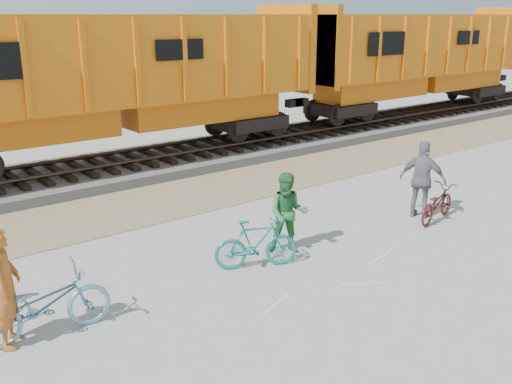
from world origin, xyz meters
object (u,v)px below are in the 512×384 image
Objects in this scene: person_solo at (5,287)px; person_man at (288,213)px; hopper_car_center at (115,77)px; bicycle_blue at (44,305)px; person_woman at (422,180)px; hopper_car_right at (419,56)px; bicycle_maroon at (437,204)px; bicycle_teal at (256,244)px.

person_solo is 5.65m from person_man.
hopper_car_center is 10.15m from bicycle_blue.
person_woman is at bearing 35.52° from person_man.
hopper_car_right is 8.48× the size of bicycle_maroon.
person_solo is (-9.80, 0.68, 0.52)m from bicycle_maroon.
hopper_car_right reaches higher than bicycle_blue.
bicycle_blue is (-5.21, -8.36, -2.46)m from hopper_car_center.
hopper_car_center is 1.00× the size of hopper_car_right.
bicycle_maroon is (5.15, -0.56, -0.07)m from bicycle_teal.
hopper_car_center is 7.26× the size of person_woman.
hopper_car_center reaches higher than bicycle_teal.
person_woman is (9.20, -0.18, 0.42)m from bicycle_blue.
bicycle_blue is 4.15m from bicycle_teal.
bicycle_maroon is at bearing -140.68° from hopper_car_right.
hopper_car_center and hopper_car_right have the same top height.
person_woman is (5.05, -0.16, 0.46)m from bicycle_teal.
bicycle_maroon is at bearing 170.94° from person_woman.
person_solo is (-20.71, -8.26, -2.05)m from hopper_car_right.
bicycle_maroon is at bearing -69.15° from person_solo.
hopper_car_center is 10.25m from person_solo.
person_solo is 1.10× the size of person_man.
person_woman is at bearing -86.11° from bicycle_blue.
person_man is at bearing -64.33° from person_solo.
hopper_car_right reaches higher than bicycle_maroon.
person_solo is (-0.50, 0.10, 0.41)m from bicycle_blue.
bicycle_teal is at bearing 71.74° from bicycle_maroon.
hopper_car_center is 8.80m from bicycle_teal.
hopper_car_right is 17.27m from person_man.
bicycle_teal is 0.97× the size of person_man.
hopper_car_center is at bearing 1.96° from person_woman.
hopper_car_right is 14.08m from person_woman.
hopper_car_right is at bearing -43.45° from person_solo.
hopper_car_right is at bearing -38.04° from bicycle_teal.
hopper_car_right is (15.00, 0.00, 0.00)m from hopper_car_center.
person_woman is (4.05, -0.36, 0.10)m from person_man.
person_solo reaches higher than bicycle_teal.
hopper_car_center is at bearing 12.58° from bicycle_maroon.
bicycle_blue is 1.07× the size of person_woman.
hopper_car_center is 6.77× the size of bicycle_blue.
bicycle_maroon is (4.09, -8.94, -2.57)m from hopper_car_center.
hopper_car_right is 7.33× the size of person_solo.
person_solo reaches higher than bicycle_maroon.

